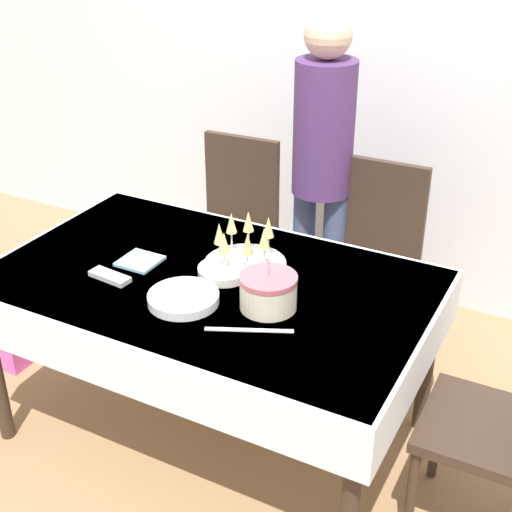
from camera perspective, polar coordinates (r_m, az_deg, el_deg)
ground_plane at (r=3.15m, az=-3.27°, el=-13.71°), size 12.00×12.00×0.00m
wall_back at (r=3.79m, az=8.36°, el=16.45°), size 8.00×0.05×2.70m
dining_table at (r=2.76m, az=-3.64°, el=-3.61°), size 1.67×1.02×0.75m
dining_chair_far_left at (r=3.61m, az=-1.87°, el=2.49°), size 0.44×0.44×0.97m
dining_chair_far_right at (r=3.34m, az=9.28°, el=-0.11°), size 0.43×0.43×0.97m
birthday_cake at (r=2.49m, az=0.99°, el=-2.88°), size 0.20×0.20×0.20m
champagne_tray at (r=2.76m, az=-0.97°, el=0.96°), size 0.32×0.32×0.18m
plate_stack_main at (r=2.56m, az=-5.83°, el=-3.38°), size 0.26×0.26×0.03m
plate_stack_dessert at (r=2.72m, az=-2.58°, el=-1.22°), size 0.20×0.20×0.03m
cake_knife at (r=2.40m, az=-0.55°, el=-5.95°), size 0.28×0.14×0.00m
fork_pile at (r=2.75m, az=-11.61°, el=-1.62°), size 0.18×0.08×0.02m
napkin_pile at (r=2.85m, az=-9.27°, el=-0.40°), size 0.15×0.15×0.01m
person_standing at (r=3.34m, az=5.36°, el=8.16°), size 0.28×0.28×1.61m
gift_bag at (r=3.63m, az=-19.45°, el=-6.31°), size 0.20×0.12×0.28m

